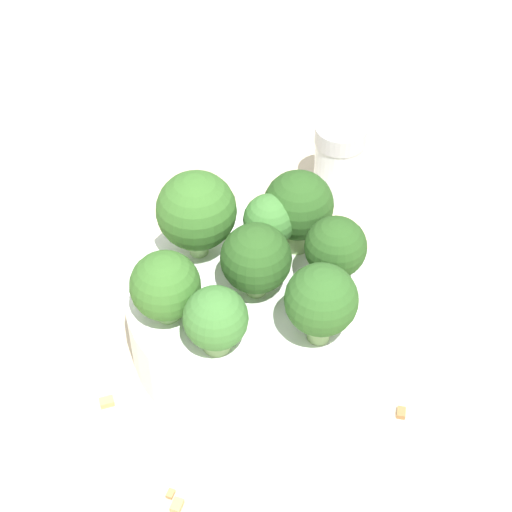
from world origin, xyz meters
The scene contains 16 objects.
ground_plane centered at (0.00, 0.00, 0.00)m, with size 3.00×3.00×0.00m, color beige.
bowl centered at (0.00, 0.00, 0.02)m, with size 0.17×0.17×0.05m, color white.
broccoli_floret_0 centered at (-0.01, -0.05, 0.07)m, with size 0.04×0.04×0.05m.
broccoli_floret_1 centered at (0.00, 0.03, 0.08)m, with size 0.04×0.04×0.05m.
broccoli_floret_2 centered at (0.05, 0.02, 0.08)m, with size 0.04×0.04×0.06m.
broccoli_floret_3 centered at (-0.05, -0.04, 0.08)m, with size 0.04×0.04×0.05m.
broccoli_floret_4 centered at (-0.05, 0.02, 0.09)m, with size 0.05×0.05×0.07m.
broccoli_floret_5 centered at (0.05, -0.03, 0.08)m, with size 0.05×0.05×0.06m.
broccoli_floret_6 centered at (0.01, 0.05, 0.08)m, with size 0.05×0.05×0.06m.
broccoli_floret_7 centered at (0.00, 0.00, 0.08)m, with size 0.05×0.05×0.05m.
pepper_shaker centered at (0.02, 0.17, 0.03)m, with size 0.04×0.04×0.07m.
almond_crumb_0 centered at (-0.05, 0.10, 0.00)m, with size 0.01×0.00×0.01m, color tan.
almond_crumb_1 centered at (-0.08, -0.08, 0.00)m, with size 0.01×0.01×0.01m, color tan.
almond_crumb_2 centered at (-0.01, -0.14, 0.00)m, with size 0.01×0.01×0.01m, color tan.
almond_crumb_3 centered at (-0.01, -0.13, 0.00)m, with size 0.01×0.00×0.01m, color #AD7F4C.
almond_crumb_4 centered at (0.11, -0.03, 0.00)m, with size 0.01×0.01×0.01m, color olive.
Camera 1 is at (0.11, -0.36, 0.46)m, focal length 60.00 mm.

